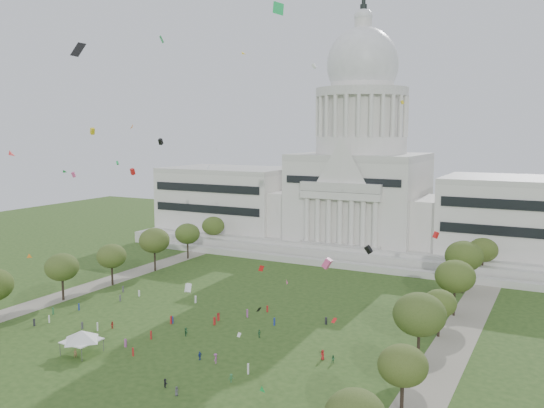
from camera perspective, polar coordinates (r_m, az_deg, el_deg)
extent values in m
plane|color=#2A4819|center=(115.00, -10.71, -14.53)|extent=(400.00, 400.00, 0.00)
cube|color=beige|center=(213.33, 8.70, -3.76)|extent=(160.00, 60.00, 4.00)
cube|color=beige|center=(183.23, 5.36, -5.85)|extent=(130.00, 3.00, 2.00)
cube|color=beige|center=(190.17, 6.27, -4.91)|extent=(140.00, 3.00, 5.00)
cube|color=silver|center=(233.63, -4.20, 0.49)|extent=(50.00, 34.00, 22.00)
cube|color=silver|center=(199.83, 23.78, -1.26)|extent=(50.00, 34.00, 22.00)
cube|color=silver|center=(218.96, 1.79, -0.74)|extent=(12.00, 26.00, 16.00)
cube|color=silver|center=(201.87, 15.75, -1.69)|extent=(12.00, 26.00, 16.00)
cube|color=silver|center=(209.94, 8.69, 0.49)|extent=(44.00, 38.00, 28.00)
cube|color=silver|center=(190.86, 6.78, 0.82)|extent=(28.00, 3.00, 2.40)
cube|color=black|center=(219.03, -6.56, 0.54)|extent=(46.00, 0.40, 11.00)
cube|color=black|center=(182.55, 23.46, -1.36)|extent=(46.00, 0.40, 11.00)
cylinder|color=silver|center=(208.58, 8.79, 5.79)|extent=(32.00, 32.00, 6.00)
cylinder|color=silver|center=(208.58, 8.85, 8.53)|extent=(28.00, 28.00, 14.00)
cylinder|color=beige|center=(208.95, 8.89, 10.86)|extent=(32.40, 32.40, 3.00)
cylinder|color=silver|center=(209.38, 8.92, 12.37)|extent=(22.00, 22.00, 8.00)
ellipsoid|color=silver|center=(209.78, 8.95, 13.45)|extent=(25.00, 25.00, 26.20)
cylinder|color=silver|center=(211.68, 9.02, 17.09)|extent=(6.00, 6.00, 5.00)
ellipsoid|color=silver|center=(212.22, 9.04, 17.89)|extent=(6.40, 6.40, 5.12)
cylinder|color=black|center=(212.80, 9.06, 18.68)|extent=(2.40, 2.40, 2.00)
cube|color=gray|center=(166.84, -17.43, -7.81)|extent=(8.00, 160.00, 0.04)
cube|color=gray|center=(122.68, 17.41, -13.32)|extent=(8.00, 160.00, 0.04)
cylinder|color=black|center=(93.34, 12.74, -18.29)|extent=(0.56, 0.56, 4.92)
ellipsoid|color=#3D4D1B|center=(91.23, 12.84, -15.33)|extent=(7.58, 7.58, 6.20)
cylinder|color=black|center=(155.62, -20.01, -7.97)|extent=(0.56, 0.56, 5.47)
ellipsoid|color=#3B501D|center=(154.25, -20.10, -5.89)|extent=(8.42, 8.42, 6.89)
cylinder|color=black|center=(110.71, 14.29, -13.79)|extent=(0.56, 0.56, 6.20)
ellipsoid|color=#33491B|center=(108.55, 14.40, -10.54)|extent=(9.55, 9.55, 7.82)
cylinder|color=black|center=(166.26, -15.55, -6.87)|extent=(0.56, 0.56, 5.27)
ellipsoid|color=#3E521E|center=(165.01, -15.61, -4.98)|extent=(8.12, 8.12, 6.65)
cylinder|color=black|center=(126.68, 16.18, -11.52)|extent=(0.56, 0.56, 4.56)
ellipsoid|color=#3B521A|center=(125.24, 16.26, -9.43)|extent=(7.01, 7.01, 5.74)
cylinder|color=black|center=(179.73, -11.52, -5.56)|extent=(0.56, 0.56, 6.03)
ellipsoid|color=#3E4E1E|center=(178.44, -11.58, -3.56)|extent=(9.29, 9.29, 7.60)
cylinder|color=black|center=(141.04, 17.59, -9.34)|extent=(0.56, 0.56, 5.97)
ellipsoid|color=#384F18|center=(139.40, 17.69, -6.84)|extent=(9.19, 9.19, 7.52)
cylinder|color=black|center=(194.89, -8.34, -4.59)|extent=(0.56, 0.56, 5.41)
ellipsoid|color=#36521A|center=(193.80, -8.38, -2.93)|extent=(8.33, 8.33, 6.81)
cylinder|color=black|center=(160.39, 18.39, -7.29)|extent=(0.56, 0.56, 6.37)
ellipsoid|color=#334A15|center=(158.87, 18.49, -4.93)|extent=(9.82, 9.82, 8.03)
cylinder|color=black|center=(210.46, -5.83, -3.68)|extent=(0.56, 0.56, 5.32)
ellipsoid|color=#354E16|center=(209.47, -5.85, -2.16)|extent=(8.19, 8.19, 6.70)
cylinder|color=black|center=(177.46, 20.10, -6.12)|extent=(0.56, 0.56, 5.47)
ellipsoid|color=#364915|center=(176.25, 20.18, -4.29)|extent=(8.42, 8.42, 6.89)
cylinder|color=#4C4C4C|center=(119.38, -20.26, -13.39)|extent=(0.12, 0.12, 2.50)
cylinder|color=#4C4C4C|center=(115.51, -18.33, -14.01)|extent=(0.12, 0.12, 2.50)
cylinder|color=#4C4C4C|center=(122.95, -18.29, -12.69)|extent=(0.12, 0.12, 2.50)
cylinder|color=#4C4C4C|center=(119.20, -16.35, -13.26)|extent=(0.12, 0.12, 2.50)
cube|color=white|center=(118.77, -18.33, -12.72)|extent=(6.23, 6.23, 0.20)
pyramid|color=white|center=(118.40, -18.35, -12.22)|extent=(8.72, 8.72, 2.00)
imported|color=#B21E1E|center=(111.39, 5.04, -14.65)|extent=(1.09, 0.99, 1.87)
imported|color=#33723F|center=(110.02, 6.10, -15.04)|extent=(0.87, 0.72, 1.54)
imported|color=#994C8C|center=(109.82, -5.62, -14.98)|extent=(0.90, 1.34, 1.90)
imported|color=navy|center=(111.62, -7.16, -14.69)|extent=(0.81, 1.09, 1.66)
imported|color=#33723F|center=(123.98, -8.53, -12.40)|extent=(1.69, 1.61, 1.81)
imported|color=#4C4C51|center=(98.73, -9.43, -17.82)|extent=(0.66, 0.84, 1.52)
imported|color=olive|center=(117.73, -18.91, -13.82)|extent=(0.78, 0.77, 1.74)
imported|color=#B21E1E|center=(131.57, -15.53, -11.48)|extent=(0.84, 0.60, 1.57)
imported|color=#33723F|center=(102.20, -4.07, -16.82)|extent=(1.01, 1.10, 1.54)
imported|color=#33723F|center=(121.81, -1.27, -12.70)|extent=(0.57, 1.02, 1.73)
imported|color=#26262B|center=(101.79, -10.54, -17.04)|extent=(1.51, 1.23, 1.54)
cube|color=#26262B|center=(138.63, -22.50, -10.78)|extent=(0.50, 0.49, 1.63)
cube|color=#B21E1E|center=(115.69, -13.61, -14.05)|extent=(0.49, 0.46, 1.59)
cube|color=#26262B|center=(129.99, 5.37, -11.45)|extent=(0.45, 0.29, 1.64)
cube|color=#4C4C51|center=(133.15, -18.29, -11.36)|extent=(0.26, 0.41, 1.52)
cube|color=silver|center=(154.09, -13.04, -8.62)|extent=(0.45, 0.49, 1.59)
cube|color=silver|center=(139.64, -21.22, -10.59)|extent=(0.50, 0.50, 1.65)
cube|color=silver|center=(145.86, -7.58, -9.36)|extent=(0.34, 0.50, 1.78)
cube|color=#4C4C51|center=(158.86, -14.55, -8.17)|extent=(0.40, 0.50, 1.66)
cube|color=#B21E1E|center=(123.50, -11.90, -12.58)|extent=(0.47, 0.53, 1.71)
cube|color=#B21E1E|center=(137.72, -0.47, -10.35)|extent=(0.49, 0.43, 1.56)
cube|color=navy|center=(128.85, 0.24, -11.58)|extent=(0.36, 0.49, 1.69)
cube|color=silver|center=(105.14, -2.38, -16.00)|extent=(0.48, 0.57, 1.86)
cube|color=#B21E1E|center=(132.32, -5.34, -11.08)|extent=(0.49, 0.55, 1.77)
cube|color=silver|center=(131.11, -16.91, -11.55)|extent=(0.52, 0.53, 1.73)
cube|color=#994C8C|center=(120.36, -14.31, -13.20)|extent=(0.46, 0.32, 1.66)
cube|color=#B21E1E|center=(131.71, -9.96, -11.24)|extent=(0.40, 0.53, 1.80)
cube|color=#B21E1E|center=(129.68, -5.72, -11.47)|extent=(0.32, 0.49, 1.77)
cube|color=#994C8C|center=(134.17, -2.47, -10.77)|extent=(0.56, 0.56, 1.86)
cube|color=navy|center=(132.02, -9.80, -11.25)|extent=(0.44, 0.48, 1.53)
cube|color=#33723F|center=(145.25, -20.87, -9.88)|extent=(0.50, 0.40, 1.64)
cube|color=navy|center=(146.45, -18.59, -9.64)|extent=(0.52, 0.48, 1.66)
cube|color=#4C4C51|center=(150.94, -14.81, -9.00)|extent=(0.41, 0.50, 1.61)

